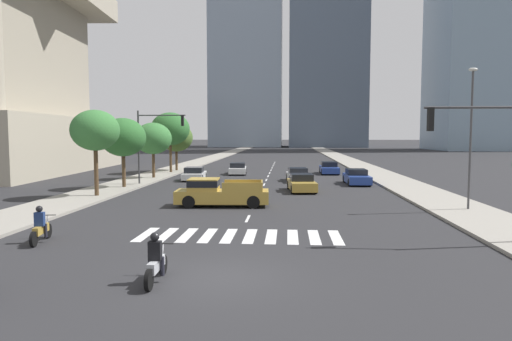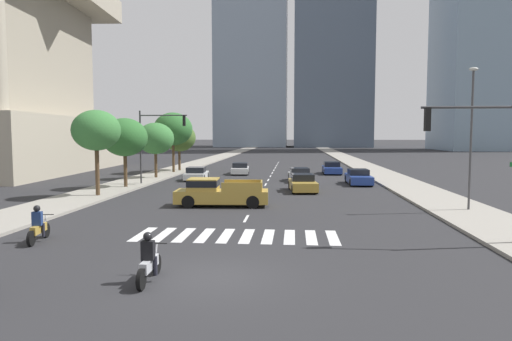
% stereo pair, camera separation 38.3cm
% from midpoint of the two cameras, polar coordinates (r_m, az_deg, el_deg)
% --- Properties ---
extents(ground_plane, '(800.00, 800.00, 0.00)m').
position_cam_midpoint_polar(ground_plane, '(14.06, -5.38, -13.19)').
color(ground_plane, '#28282B').
extents(sidewalk_east, '(4.00, 260.00, 0.15)m').
position_cam_midpoint_polar(sidewalk_east, '(44.46, 16.44, -1.11)').
color(sidewalk_east, gray).
rests_on(sidewalk_east, ground).
extents(sidewalk_west, '(4.00, 260.00, 0.15)m').
position_cam_midpoint_polar(sidewalk_west, '(45.62, -13.88, -0.92)').
color(sidewalk_west, gray).
rests_on(sidewalk_west, ground).
extents(crosswalk_near, '(8.55, 2.79, 0.01)m').
position_cam_midpoint_polar(crosswalk_near, '(19.39, -2.67, -8.21)').
color(crosswalk_near, silver).
rests_on(crosswalk_near, ground).
extents(lane_divider_center, '(0.14, 50.00, 0.01)m').
position_cam_midpoint_polar(lane_divider_center, '(47.03, 1.30, -0.71)').
color(lane_divider_center, silver).
rests_on(lane_divider_center, ground).
extents(motorcycle_lead, '(0.70, 2.09, 1.49)m').
position_cam_midpoint_polar(motorcycle_lead, '(13.72, -13.27, -11.20)').
color(motorcycle_lead, black).
rests_on(motorcycle_lead, ground).
extents(motorcycle_third, '(0.71, 2.12, 1.49)m').
position_cam_midpoint_polar(motorcycle_third, '(20.12, -25.96, -6.52)').
color(motorcycle_third, black).
rests_on(motorcycle_third, ground).
extents(pickup_truck, '(5.63, 2.20, 1.67)m').
position_cam_midpoint_polar(pickup_truck, '(27.28, -5.24, -2.81)').
color(pickup_truck, '#B28E38').
rests_on(pickup_truck, ground).
extents(sedan_white_0, '(2.17, 4.40, 1.25)m').
position_cam_midpoint_polar(sedan_white_0, '(43.22, -8.02, -0.45)').
color(sedan_white_0, silver).
rests_on(sedan_white_0, ground).
extents(sedan_white_1, '(2.14, 4.64, 1.26)m').
position_cam_midpoint_polar(sedan_white_1, '(49.45, -2.53, 0.21)').
color(sedan_white_1, silver).
rests_on(sedan_white_1, ground).
extents(sedan_white_2, '(2.25, 4.57, 1.23)m').
position_cam_midpoint_polar(sedan_white_2, '(42.06, 5.04, -0.57)').
color(sedan_white_2, silver).
rests_on(sedan_white_2, ground).
extents(sedan_gold_3, '(2.23, 4.40, 1.32)m').
position_cam_midpoint_polar(sedan_gold_3, '(34.53, 5.44, -1.62)').
color(sedan_gold_3, '#B28E38').
rests_on(sedan_gold_3, ground).
extents(sedan_blue_4, '(1.94, 4.68, 1.30)m').
position_cam_midpoint_polar(sedan_blue_4, '(40.25, 12.28, -0.84)').
color(sedan_blue_4, navy).
rests_on(sedan_blue_4, ground).
extents(sedan_blue_5, '(1.95, 4.54, 1.31)m').
position_cam_midpoint_polar(sedan_blue_5, '(50.54, 8.97, 0.28)').
color(sedan_blue_5, navy).
rests_on(sedan_blue_5, ground).
extents(traffic_signal_near, '(3.95, 0.28, 5.56)m').
position_cam_midpoint_polar(traffic_signal_near, '(19.33, 26.27, 3.05)').
color(traffic_signal_near, '#333335').
rests_on(traffic_signal_near, sidewalk_east).
extents(traffic_signal_far, '(4.35, 0.28, 6.17)m').
position_cam_midpoint_polar(traffic_signal_far, '(39.22, -12.84, 4.50)').
color(traffic_signal_far, '#333335').
rests_on(traffic_signal_far, sidewalk_west).
extents(street_lamp_east, '(0.50, 0.24, 7.78)m').
position_cam_midpoint_polar(street_lamp_east, '(27.59, 25.08, 4.84)').
color(street_lamp_east, '#3F3F42').
rests_on(street_lamp_east, sidewalk_east).
extents(street_tree_nearest, '(3.25, 3.25, 5.82)m').
position_cam_midpoint_polar(street_tree_nearest, '(32.64, -19.91, 4.74)').
color(street_tree_nearest, '#4C3823').
rests_on(street_tree_nearest, sidewalk_west).
extents(street_tree_second, '(3.57, 3.57, 5.46)m').
position_cam_midpoint_polar(street_tree_second, '(37.43, -16.67, 4.02)').
color(street_tree_second, '#4C3823').
rests_on(street_tree_second, sidewalk_west).
extents(street_tree_third, '(3.58, 3.58, 5.31)m').
position_cam_midpoint_polar(street_tree_third, '(45.01, -13.07, 3.94)').
color(street_tree_third, '#4C3823').
rests_on(street_tree_third, sidewalk_west).
extents(street_tree_fourth, '(4.28, 4.28, 6.61)m').
position_cam_midpoint_polar(street_tree_fourth, '(51.27, -10.95, 5.15)').
color(street_tree_fourth, '#4C3823').
rests_on(street_tree_fourth, sidewalk_west).
extents(street_tree_fifth, '(3.85, 3.85, 5.46)m').
position_cam_midpoint_polar(street_tree_fifth, '(53.82, -10.21, 4.09)').
color(street_tree_fifth, '#4C3823').
rests_on(street_tree_fifth, sidewalk_west).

